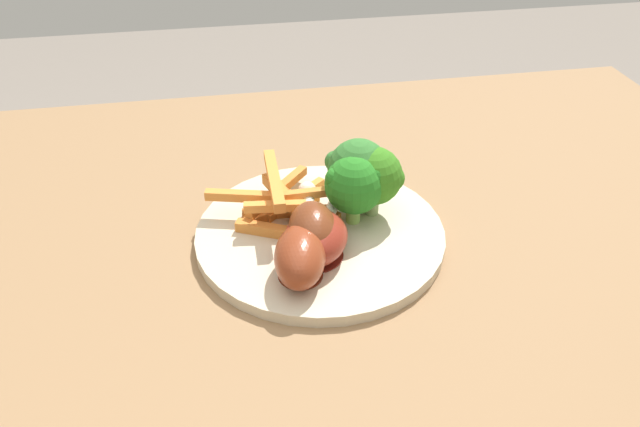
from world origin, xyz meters
TOP-DOWN VIEW (x-y plane):
  - dining_table at (0.00, 0.00)m, footprint 1.23×0.83m
  - dinner_plate at (-0.07, -0.05)m, footprint 0.25×0.25m
  - broccoli_floret_front at (-0.11, -0.08)m, footprint 0.06×0.06m
  - broccoli_floret_middle at (-0.13, -0.07)m, footprint 0.07×0.06m
  - broccoli_floret_back at (-0.11, -0.06)m, footprint 0.07×0.07m
  - carrot_fries_pile at (-0.04, -0.08)m, footprint 0.15×0.14m
  - chicken_drumstick_near at (-0.06, -0.01)m, footprint 0.09×0.12m
  - chicken_drumstick_far at (-0.04, 0.02)m, footprint 0.06×0.12m
  - chicken_drumstick_extra at (-0.06, -0.02)m, footprint 0.05×0.12m

SIDE VIEW (x-z plane):
  - dining_table at x=0.00m, z-range 0.28..1.03m
  - dinner_plate at x=-0.07m, z-range 0.76..0.77m
  - carrot_fries_pile at x=-0.04m, z-range 0.76..0.81m
  - chicken_drumstick_near at x=-0.06m, z-range 0.77..0.81m
  - chicken_drumstick_far at x=-0.04m, z-range 0.77..0.81m
  - chicken_drumstick_extra at x=-0.06m, z-range 0.77..0.82m
  - broccoli_floret_middle at x=-0.13m, z-range 0.78..0.85m
  - broccoli_floret_back at x=-0.11m, z-range 0.78..0.85m
  - broccoli_floret_front at x=-0.11m, z-range 0.78..0.86m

